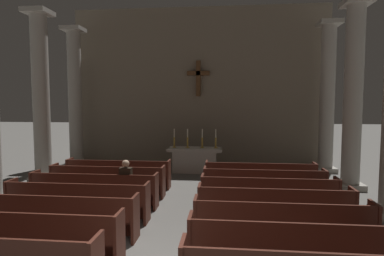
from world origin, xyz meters
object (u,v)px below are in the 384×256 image
at_px(pew_right_row_4, 274,207).
at_px(column_right_third, 353,99).
at_px(candlestick_outer_left, 174,141).
at_px(candlestick_inner_left, 188,142).
at_px(pew_right_row_3, 282,224).
at_px(pew_left_row_5, 94,190).
at_px(column_right_fourth, 327,100).
at_px(altar, 195,159).
at_px(pew_left_row_2, 26,235).
at_px(lone_worshipper, 127,182).
at_px(pew_right_row_2, 293,247).
at_px(pew_right_row_7, 260,177).
at_px(candlestick_outer_right, 216,142).
at_px(column_left_fourth, 75,100).
at_px(pew_right_row_5, 268,194).
at_px(candlestick_inner_right, 202,142).
at_px(column_left_third, 41,99).
at_px(pew_left_row_4, 77,201).
at_px(pew_right_row_6, 264,185).
at_px(pew_left_row_7, 118,173).
at_px(pew_left_row_6, 108,181).
at_px(pew_left_row_3, 56,215).

relative_size(pew_right_row_4, column_right_third, 0.57).
height_order(candlestick_outer_left, candlestick_inner_left, same).
bearing_deg(candlestick_outer_left, pew_right_row_3, -64.42).
distance_m(pew_left_row_5, candlestick_inner_left, 5.13).
xyz_separation_m(pew_left_row_5, column_right_fourth, (7.67, 5.25, 2.48)).
bearing_deg(altar, pew_right_row_4, -67.52).
height_order(pew_left_row_2, pew_right_row_3, same).
bearing_deg(lone_worshipper, pew_right_row_3, -28.63).
distance_m(pew_right_row_2, pew_right_row_3, 1.01).
bearing_deg(pew_right_row_2, pew_right_row_7, 90.00).
xyz_separation_m(pew_right_row_4, lone_worshipper, (-3.77, 1.05, 0.22)).
relative_size(candlestick_inner_left, candlestick_outer_right, 1.00).
height_order(pew_left_row_5, column_left_fourth, column_left_fourth).
bearing_deg(pew_right_row_5, candlestick_inner_left, 119.61).
distance_m(pew_left_row_2, candlestick_inner_right, 8.15).
distance_m(pew_right_row_3, candlestick_inner_right, 7.01).
height_order(column_left_third, column_left_fourth, same).
relative_size(column_right_fourth, altar, 2.77).
bearing_deg(lone_worshipper, candlestick_outer_right, 63.63).
bearing_deg(pew_left_row_4, pew_right_row_6, 23.35).
relative_size(pew_left_row_4, candlestick_inner_left, 4.53).
bearing_deg(pew_left_row_2, pew_right_row_3, 12.18).
distance_m(pew_right_row_5, candlestick_inner_left, 5.40).
relative_size(pew_left_row_7, candlestick_inner_left, 4.53).
height_order(pew_left_row_6, pew_right_row_5, same).
height_order(pew_right_row_2, column_left_third, column_left_third).
xyz_separation_m(pew_left_row_3, pew_right_row_4, (4.68, 1.01, 0.00)).
bearing_deg(column_left_fourth, altar, -6.46).
relative_size(pew_left_row_3, column_left_fourth, 0.57).
bearing_deg(column_left_fourth, pew_right_row_4, -39.19).
height_order(pew_left_row_5, pew_right_row_7, same).
xyz_separation_m(pew_left_row_5, pew_right_row_5, (4.68, 0.00, 0.00)).
distance_m(pew_right_row_6, candlestick_inner_right, 4.24).
distance_m(pew_right_row_5, altar, 5.20).
bearing_deg(candlestick_inner_left, pew_right_row_3, -68.39).
xyz_separation_m(pew_left_row_7, column_right_third, (7.67, 0.59, 2.48)).
relative_size(altar, candlestick_inner_left, 2.85).
distance_m(column_left_fourth, candlestick_inner_right, 5.92).
distance_m(column_left_third, column_right_fourth, 10.99).
bearing_deg(candlestick_inner_right, pew_right_row_3, -72.98).
bearing_deg(pew_left_row_3, pew_right_row_2, -12.18).
bearing_deg(column_right_third, pew_left_row_5, -161.25).
relative_size(column_right_fourth, candlestick_outer_left, 7.91).
height_order(pew_left_row_2, pew_right_row_4, same).
distance_m(pew_left_row_4, column_left_fourth, 7.37).
distance_m(column_left_third, candlestick_inner_left, 5.69).
relative_size(pew_left_row_4, pew_right_row_6, 1.00).
bearing_deg(pew_left_row_7, pew_right_row_6, -12.18).
height_order(pew_left_row_6, pew_right_row_3, same).
relative_size(pew_right_row_3, column_left_fourth, 0.57).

